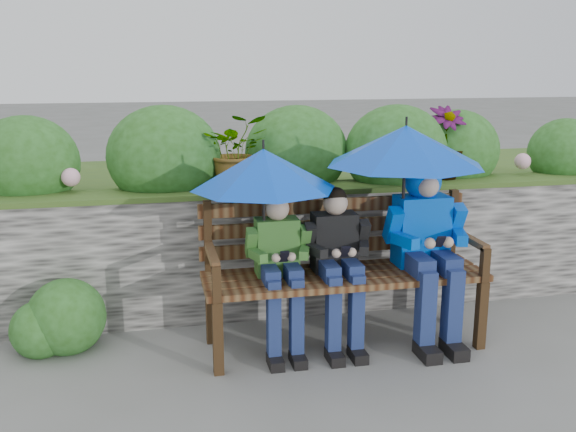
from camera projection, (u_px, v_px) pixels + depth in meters
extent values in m
plane|color=#60615B|center=(291.00, 348.00, 4.58)|extent=(60.00, 60.00, 0.00)
cube|color=#363432|center=(271.00, 252.00, 5.18)|extent=(8.00, 0.40, 1.00)
cube|color=#355626|center=(271.00, 190.00, 5.06)|extent=(8.00, 0.42, 0.04)
cube|color=#355626|center=(248.00, 220.00, 6.32)|extent=(8.00, 2.00, 0.96)
ellipsoid|color=#234E17|center=(26.00, 162.00, 4.92)|extent=(0.80, 0.64, 0.72)
ellipsoid|color=#234E17|center=(164.00, 156.00, 5.05)|extent=(0.89, 0.72, 0.81)
ellipsoid|color=#234E17|center=(296.00, 152.00, 5.35)|extent=(0.87, 0.69, 0.78)
ellipsoid|color=#234E17|center=(396.00, 152.00, 5.35)|extent=(0.87, 0.70, 0.79)
ellipsoid|color=#234E17|center=(455.00, 150.00, 5.63)|extent=(0.79, 0.63, 0.71)
ellipsoid|color=#234E17|center=(564.00, 152.00, 5.77)|extent=(0.68, 0.54, 0.61)
sphere|color=#E0A4BA|center=(71.00, 177.00, 4.81)|extent=(0.14, 0.14, 0.14)
sphere|color=#E0A4BA|center=(315.00, 169.00, 5.20)|extent=(0.14, 0.14, 0.14)
sphere|color=#E0A4BA|center=(523.00, 161.00, 5.58)|extent=(0.14, 0.14, 0.14)
imported|color=#234E17|center=(236.00, 150.00, 5.03)|extent=(0.52, 0.45, 0.58)
imported|color=#234E17|center=(444.00, 143.00, 5.39)|extent=(0.34, 0.34, 0.60)
sphere|color=#234E17|center=(66.00, 317.00, 4.54)|extent=(0.55, 0.55, 0.55)
sphere|color=#234E17|center=(40.00, 330.00, 4.47)|extent=(0.41, 0.41, 0.41)
cube|color=#322111|center=(218.00, 339.00, 4.15)|extent=(0.07, 0.07, 0.50)
cube|color=#322111|center=(211.00, 310.00, 4.62)|extent=(0.07, 0.07, 0.50)
cube|color=#322111|center=(481.00, 315.00, 4.53)|extent=(0.07, 0.07, 0.50)
cube|color=#322111|center=(449.00, 291.00, 5.00)|extent=(0.07, 0.07, 0.50)
cube|color=#422210|center=(355.00, 287.00, 4.31)|extent=(2.00, 0.11, 0.04)
cube|color=#422210|center=(348.00, 280.00, 4.45)|extent=(2.00, 0.11, 0.04)
cube|color=#422210|center=(342.00, 273.00, 4.59)|extent=(2.00, 0.11, 0.04)
cube|color=#422210|center=(336.00, 267.00, 4.72)|extent=(2.00, 0.11, 0.04)
cube|color=#322111|center=(208.00, 239.00, 4.52)|extent=(0.06, 0.06, 0.55)
cube|color=#422210|center=(212.00, 255.00, 4.27)|extent=(0.06, 0.52, 0.04)
cube|color=#322111|center=(216.00, 284.00, 4.06)|extent=(0.06, 0.06, 0.24)
cube|color=#322111|center=(452.00, 225.00, 4.90)|extent=(0.06, 0.06, 0.55)
cube|color=#422210|center=(469.00, 239.00, 4.65)|extent=(0.06, 0.52, 0.04)
cube|color=#322111|center=(485.00, 265.00, 4.44)|extent=(0.06, 0.06, 0.24)
cube|color=#422210|center=(334.00, 246.00, 4.75)|extent=(2.00, 0.04, 0.10)
cube|color=#422210|center=(335.00, 226.00, 4.71)|extent=(2.00, 0.04, 0.10)
cube|color=#422210|center=(335.00, 205.00, 4.67)|extent=(2.00, 0.04, 0.10)
cube|color=#33682A|center=(277.00, 246.00, 4.46)|extent=(0.30, 0.17, 0.40)
sphere|color=tan|center=(277.00, 209.00, 4.37)|extent=(0.17, 0.17, 0.17)
sphere|color=tan|center=(277.00, 204.00, 4.38)|extent=(0.16, 0.16, 0.16)
cube|color=#1C2C4B|center=(270.00, 274.00, 4.34)|extent=(0.10, 0.28, 0.10)
cube|color=#1C2C4B|center=(274.00, 322.00, 4.28)|extent=(0.09, 0.10, 0.60)
cube|color=black|center=(275.00, 362.00, 4.29)|extent=(0.10, 0.19, 0.07)
cube|color=#1C2C4B|center=(292.00, 272.00, 4.38)|extent=(0.10, 0.28, 0.10)
cube|color=#1C2C4B|center=(297.00, 320.00, 4.31)|extent=(0.09, 0.10, 0.60)
cube|color=black|center=(298.00, 360.00, 4.33)|extent=(0.10, 0.19, 0.07)
cube|color=#33682A|center=(251.00, 242.00, 4.37)|extent=(0.07, 0.16, 0.22)
cube|color=#33682A|center=(258.00, 255.00, 4.28)|extent=(0.11, 0.18, 0.06)
sphere|color=tan|center=(276.00, 258.00, 4.23)|extent=(0.06, 0.06, 0.06)
cube|color=#33682A|center=(304.00, 239.00, 4.44)|extent=(0.07, 0.16, 0.22)
cube|color=#33682A|center=(305.00, 253.00, 4.34)|extent=(0.11, 0.18, 0.06)
sphere|color=tan|center=(291.00, 257.00, 4.25)|extent=(0.06, 0.06, 0.06)
cube|color=black|center=(284.00, 256.00, 4.23)|extent=(0.06, 0.07, 0.09)
cube|color=black|center=(334.00, 242.00, 4.54)|extent=(0.31, 0.18, 0.42)
sphere|color=tan|center=(335.00, 203.00, 4.45)|extent=(0.17, 0.17, 0.17)
sphere|color=black|center=(335.00, 198.00, 4.46)|extent=(0.16, 0.16, 0.16)
cube|color=#1C2C4B|center=(328.00, 270.00, 4.42)|extent=(0.11, 0.29, 0.11)
cube|color=#1C2C4B|center=(333.00, 318.00, 4.35)|extent=(0.09, 0.10, 0.60)
cube|color=black|center=(335.00, 357.00, 4.36)|extent=(0.10, 0.20, 0.07)
cube|color=#1C2C4B|center=(351.00, 268.00, 4.46)|extent=(0.11, 0.29, 0.11)
cube|color=#1C2C4B|center=(356.00, 316.00, 4.39)|extent=(0.09, 0.10, 0.60)
cube|color=black|center=(358.00, 355.00, 4.40)|extent=(0.10, 0.20, 0.07)
cube|color=black|center=(309.00, 238.00, 4.44)|extent=(0.07, 0.17, 0.23)
cube|color=black|center=(317.00, 251.00, 4.35)|extent=(0.12, 0.19, 0.06)
sphere|color=tan|center=(336.00, 253.00, 4.30)|extent=(0.06, 0.06, 0.06)
cube|color=black|center=(362.00, 234.00, 4.53)|extent=(0.07, 0.17, 0.23)
cube|color=black|center=(364.00, 248.00, 4.42)|extent=(0.12, 0.19, 0.06)
sphere|color=tan|center=(352.00, 252.00, 4.32)|extent=(0.06, 0.06, 0.06)
cube|color=black|center=(345.00, 252.00, 4.30)|extent=(0.06, 0.07, 0.09)
cube|color=#0041B6|center=(421.00, 230.00, 4.67)|extent=(0.38, 0.22, 0.51)
sphere|color=tan|center=(425.00, 183.00, 4.56)|extent=(0.21, 0.21, 0.21)
sphere|color=#0041B6|center=(423.00, 181.00, 4.59)|extent=(0.26, 0.26, 0.26)
sphere|color=tan|center=(428.00, 186.00, 4.52)|extent=(0.16, 0.16, 0.16)
cube|color=#1C2C4B|center=(417.00, 263.00, 4.52)|extent=(0.13, 0.36, 0.13)
cube|color=#1C2C4B|center=(425.00, 313.00, 4.42)|extent=(0.11, 0.12, 0.61)
cube|color=black|center=(427.00, 352.00, 4.42)|extent=(0.12, 0.24, 0.09)
cube|color=#1C2C4B|center=(443.00, 261.00, 4.56)|extent=(0.13, 0.36, 0.13)
cube|color=#1C2C4B|center=(452.00, 311.00, 4.46)|extent=(0.11, 0.12, 0.61)
cube|color=black|center=(454.00, 349.00, 4.46)|extent=(0.12, 0.24, 0.09)
cube|color=#0041B6|center=(393.00, 225.00, 4.55)|extent=(0.09, 0.20, 0.28)
cube|color=#0041B6|center=(405.00, 241.00, 4.44)|extent=(0.14, 0.24, 0.08)
sphere|color=tan|center=(430.00, 243.00, 4.37)|extent=(0.08, 0.08, 0.08)
cube|color=#0041B6|center=(455.00, 221.00, 4.65)|extent=(0.09, 0.20, 0.28)
cube|color=#0041B6|center=(460.00, 237.00, 4.52)|extent=(0.14, 0.24, 0.08)
sphere|color=tan|center=(448.00, 242.00, 4.40)|extent=(0.08, 0.08, 0.08)
cube|color=black|center=(440.00, 242.00, 4.37)|extent=(0.06, 0.07, 0.09)
cone|color=#043EC9|center=(264.00, 169.00, 4.28)|extent=(0.99, 0.99, 0.27)
cylinder|color=black|center=(263.00, 144.00, 4.24)|extent=(0.02, 0.02, 0.06)
cylinder|color=black|center=(264.00, 206.00, 4.34)|extent=(0.02, 0.02, 0.51)
sphere|color=black|center=(264.00, 243.00, 4.40)|extent=(0.04, 0.04, 0.04)
cone|color=#043EC9|center=(405.00, 145.00, 4.43)|extent=(1.12, 1.12, 0.28)
cylinder|color=black|center=(407.00, 121.00, 4.39)|extent=(0.02, 0.02, 0.06)
cylinder|color=black|center=(404.00, 190.00, 4.50)|extent=(0.02, 0.02, 0.63)
sphere|color=black|center=(402.00, 233.00, 4.58)|extent=(0.04, 0.04, 0.04)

